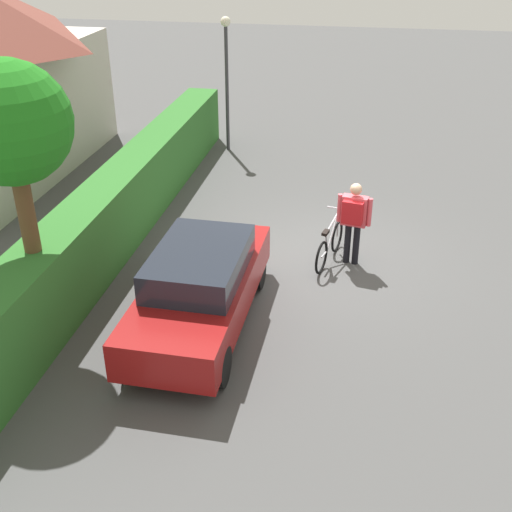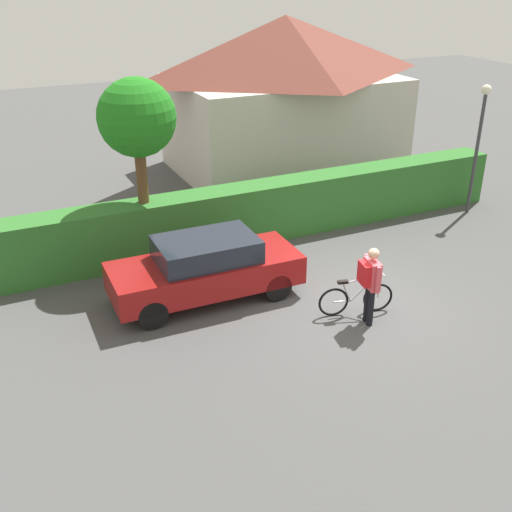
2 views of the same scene
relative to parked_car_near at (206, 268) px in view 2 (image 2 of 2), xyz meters
The scene contains 8 objects.
ground_plane 3.41m from the parked_car_near, 33.23° to the right, with size 60.00×60.00×0.00m, color #494949.
hedge_row 3.76m from the parked_car_near, 42.22° to the left, with size 14.53×0.90×1.54m, color #2E6C29.
house_distant 10.18m from the parked_car_near, 52.54° to the left, with size 8.00×5.33×5.26m.
parked_car_near is the anchor object (origin of this frame).
bicycle 3.34m from the parked_car_near, 36.64° to the right, with size 1.63×0.59×0.99m.
person_rider 3.60m from the parked_car_near, 42.28° to the right, with size 0.42×0.68×1.73m.
street_lamp 9.35m from the parked_car_near, ahead, with size 0.28×0.28×3.79m.
tree_kerbside 3.83m from the parked_car_near, 103.39° to the left, with size 1.84×1.84×4.54m.
Camera 2 is at (-6.94, -9.58, 6.91)m, focal length 43.07 mm.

